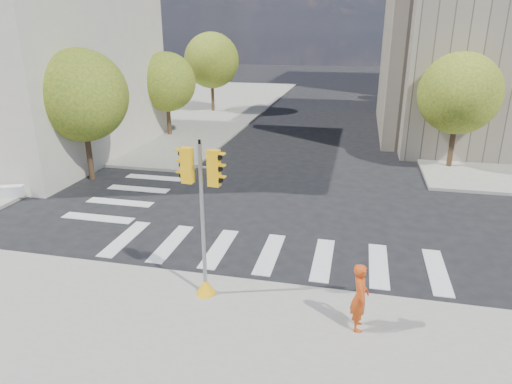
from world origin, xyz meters
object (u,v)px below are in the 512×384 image
lamp_near (457,76)px  traffic_signal (203,233)px  photographer (360,297)px  lamp_far (428,60)px

lamp_near → traffic_signal: 21.37m
lamp_near → traffic_signal: bearing=-116.2°
lamp_near → photographer: (-5.13, -19.68, -3.54)m
lamp_far → photographer: lamp_far is taller
lamp_near → lamp_far: bearing=90.0°
lamp_near → traffic_signal: (-9.35, -19.05, -2.54)m
lamp_near → lamp_far: (0.00, 14.00, 0.00)m
traffic_signal → photographer: traffic_signal is taller
photographer → traffic_signal: bearing=78.4°
lamp_near → photographer: size_ratio=4.55×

